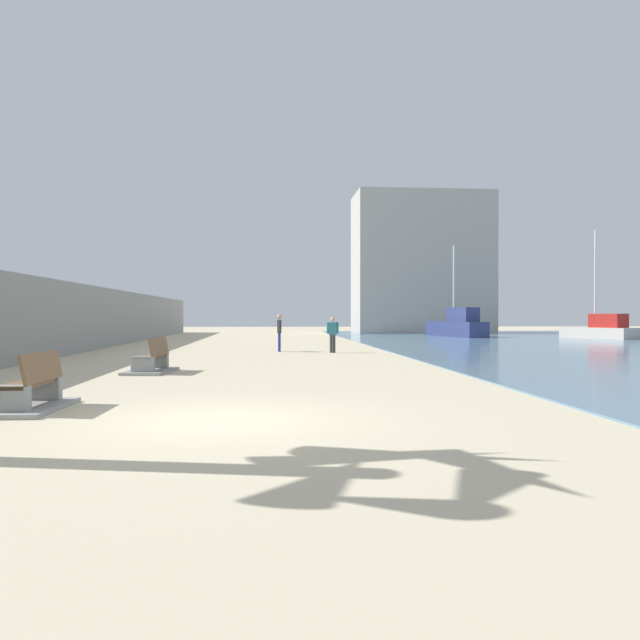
% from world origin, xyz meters
% --- Properties ---
extents(ground_plane, '(120.00, 120.00, 0.00)m').
position_xyz_m(ground_plane, '(0.00, 18.00, 0.00)').
color(ground_plane, beige).
extents(seawall, '(0.80, 64.00, 2.95)m').
position_xyz_m(seawall, '(-7.50, 18.00, 1.47)').
color(seawall, gray).
rests_on(seawall, ground).
extents(bench_near, '(1.15, 2.13, 0.98)m').
position_xyz_m(bench_near, '(-3.23, 1.36, 0.23)').
color(bench_near, gray).
rests_on(bench_near, ground).
extents(bench_far, '(1.32, 2.21, 0.98)m').
position_xyz_m(bench_far, '(-2.46, 8.29, 0.23)').
color(bench_far, gray).
rests_on(bench_far, ground).
extents(person_walking, '(0.22, 0.53, 1.65)m').
position_xyz_m(person_walking, '(1.29, 18.13, 0.96)').
color(person_walking, navy).
rests_on(person_walking, ground).
extents(person_standing, '(0.53, 0.21, 1.54)m').
position_xyz_m(person_standing, '(3.54, 17.09, 0.88)').
color(person_standing, '#333338').
rests_on(person_standing, ground).
extents(boat_nearest, '(3.68, 5.27, 7.37)m').
position_xyz_m(boat_nearest, '(23.16, 31.02, 0.68)').
color(boat_nearest, beige).
rests_on(boat_nearest, water_bay).
extents(boat_outer, '(2.85, 6.98, 6.76)m').
position_xyz_m(boat_outer, '(14.69, 35.66, 0.84)').
color(boat_outer, navy).
rests_on(boat_outer, water_bay).
extents(harbor_building, '(12.00, 6.00, 12.45)m').
position_xyz_m(harbor_building, '(14.55, 46.00, 6.23)').
color(harbor_building, '#ADAAA3').
rests_on(harbor_building, ground).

